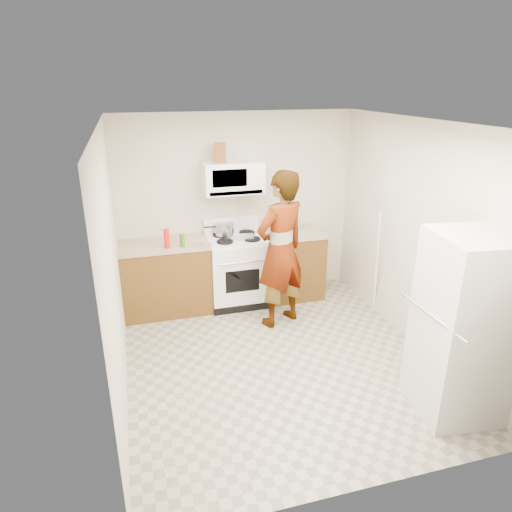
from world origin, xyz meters
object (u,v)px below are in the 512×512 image
object	(u,v)px
gas_range	(237,269)
microwave	(233,177)
person	(281,250)
fridge	(465,327)
saucepan	(224,229)
kettle	(294,222)

from	to	relation	value
gas_range	microwave	distance (m)	1.22
person	gas_range	bearing A→B (deg)	-84.58
gas_range	fridge	xyz separation A→B (m)	(1.42, -2.66, 0.36)
person	saucepan	size ratio (longest dim) A/B	7.65
microwave	kettle	size ratio (longest dim) A/B	4.45
gas_range	saucepan	world-z (taller)	gas_range
saucepan	fridge	bearing A→B (deg)	-60.83
gas_range	fridge	world-z (taller)	fridge
saucepan	microwave	bearing A→B (deg)	7.10
fridge	saucepan	xyz separation A→B (m)	(-1.55, 2.78, 0.17)
gas_range	kettle	xyz separation A→B (m)	(0.88, 0.18, 0.54)
gas_range	fridge	distance (m)	3.04
microwave	person	bearing A→B (deg)	-65.00
saucepan	kettle	bearing A→B (deg)	3.88
gas_range	saucepan	xyz separation A→B (m)	(-0.13, 0.11, 0.54)
microwave	kettle	distance (m)	1.11
person	microwave	bearing A→B (deg)	-88.50
person	kettle	bearing A→B (deg)	-142.98
gas_range	saucepan	bearing A→B (deg)	139.75
kettle	fridge	bearing A→B (deg)	-67.88
person	fridge	xyz separation A→B (m)	(1.04, -1.97, -0.11)
person	saucepan	xyz separation A→B (m)	(-0.51, 0.80, 0.06)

